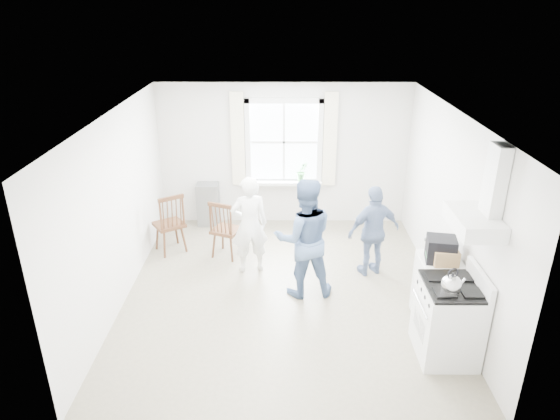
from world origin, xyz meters
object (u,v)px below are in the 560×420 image
(low_cabinet, at_px, (437,289))
(windsor_chair_a, at_px, (171,218))
(person_left, at_px, (249,225))
(person_mid, at_px, (304,238))
(windsor_chair_b, at_px, (223,224))
(person_right, at_px, (374,231))
(gas_stove, at_px, (448,319))
(stereo_stack, at_px, (441,249))

(low_cabinet, relative_size, windsor_chair_a, 0.85)
(person_left, bearing_deg, person_mid, 128.58)
(windsor_chair_b, bearing_deg, person_right, -11.30)
(windsor_chair_b, relative_size, person_left, 0.65)
(windsor_chair_b, height_order, person_right, person_right)
(gas_stove, xyz_separation_m, person_left, (-2.43, 1.99, 0.29))
(person_left, bearing_deg, windsor_chair_a, -34.67)
(windsor_chair_a, relative_size, person_right, 0.74)
(person_left, relative_size, person_mid, 0.89)
(low_cabinet, relative_size, windsor_chair_b, 0.90)
(windsor_chair_b, height_order, person_mid, person_mid)
(windsor_chair_b, bearing_deg, gas_stove, -39.24)
(gas_stove, height_order, stereo_stack, stereo_stack)
(person_left, distance_m, person_right, 1.87)
(stereo_stack, xyz_separation_m, person_mid, (-1.67, 0.68, -0.19))
(low_cabinet, bearing_deg, person_mid, 159.58)
(gas_stove, distance_m, windsor_chair_b, 3.73)
(low_cabinet, height_order, person_right, person_right)
(person_right, bearing_deg, person_left, -22.37)
(gas_stove, relative_size, person_mid, 0.64)
(person_mid, bearing_deg, gas_stove, 133.89)
(gas_stove, bearing_deg, low_cabinet, 84.32)
(person_mid, relative_size, person_right, 1.22)
(gas_stove, relative_size, low_cabinet, 1.24)
(low_cabinet, bearing_deg, gas_stove, -95.68)
(person_mid, distance_m, person_right, 1.22)
(person_right, bearing_deg, windsor_chair_a, -30.81)
(person_mid, bearing_deg, stereo_stack, 151.11)
(low_cabinet, relative_size, stereo_stack, 2.25)
(gas_stove, distance_m, person_right, 1.99)
(stereo_stack, bearing_deg, person_mid, 157.99)
(person_left, bearing_deg, low_cabinet, 140.55)
(stereo_stack, height_order, person_right, person_right)
(person_left, xyz_separation_m, person_right, (1.87, -0.09, -0.06))
(low_cabinet, height_order, stereo_stack, stereo_stack)
(stereo_stack, height_order, windsor_chair_a, stereo_stack)
(stereo_stack, height_order, person_mid, person_mid)
(gas_stove, bearing_deg, windsor_chair_b, 140.76)
(low_cabinet, xyz_separation_m, person_right, (-0.63, 1.19, 0.26))
(windsor_chair_b, bearing_deg, low_cabinet, -29.29)
(low_cabinet, relative_size, person_left, 0.58)
(windsor_chair_a, bearing_deg, stereo_stack, -26.28)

